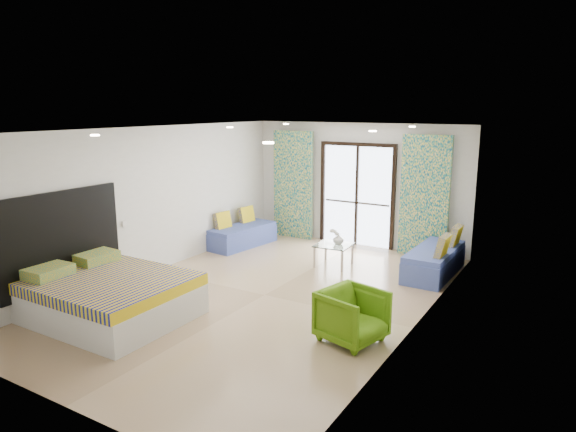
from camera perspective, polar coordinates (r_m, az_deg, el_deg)
The scene contains 24 objects.
floor at distance 8.58m, azimuth -2.61°, elevation -8.76°, with size 5.00×7.50×0.01m, color #9B7D5C, non-canonical shape.
ceiling at distance 8.02m, azimuth -2.80°, elevation 9.57°, with size 5.00×7.50×0.01m, color silver, non-canonical shape.
wall_back at distance 11.45m, azimuth 7.75°, elevation 3.46°, with size 5.00×0.01×2.70m, color silver, non-canonical shape.
wall_front at distance 5.58m, azimuth -24.66°, elevation -6.83°, with size 5.00×0.01×2.70m, color silver, non-canonical shape.
wall_left at distance 9.78m, azimuth -15.01°, elevation 1.67°, with size 0.01×7.50×2.70m, color silver, non-canonical shape.
wall_right at distance 7.15m, azimuth 14.25°, elevation -2.06°, with size 0.01×7.50×2.70m, color silver, non-canonical shape.
balcony_door at distance 11.44m, azimuth 7.68°, elevation 2.99°, with size 1.76×0.08×2.28m.
balcony_rail at distance 11.50m, azimuth 7.65°, elevation 1.48°, with size 1.52×0.03×0.04m, color #595451.
curtain_left at distance 12.00m, azimuth 0.57°, elevation 3.49°, with size 1.00×0.10×2.50m, color beige.
curtain_right at distance 10.79m, azimuth 14.93°, elevation 2.09°, with size 1.00×0.10×2.50m, color beige.
downlight_a at distance 7.49m, azimuth -20.67°, elevation 8.40°, with size 0.12×0.12×0.02m, color #FFE0B2.
downlight_b at distance 5.58m, azimuth -2.20°, elevation 8.14°, with size 0.12×0.12×0.02m, color #FFE0B2.
downlight_c at distance 9.65m, azimuth -6.48°, elevation 9.77°, with size 0.12×0.12×0.02m, color #FFE0B2.
downlight_d at distance 8.26m, azimuth 9.39°, elevation 9.29°, with size 0.12×0.12×0.02m, color #FFE0B2.
downlight_e at distance 11.30m, azimuth -0.23°, elevation 10.19°, with size 0.12×0.12×0.02m, color #FFE0B2.
downlight_f at distance 10.14m, azimuth 13.63°, elevation 9.62°, with size 0.12×0.12×0.02m, color #FFE0B2.
headboard at distance 8.62m, azimuth -23.86°, elevation -2.39°, with size 0.06×2.10×1.50m, color black.
switch_plate at distance 9.37m, azimuth -17.70°, elevation -0.81°, with size 0.02×0.10×0.10m, color silver.
bed at distance 8.07m, azimuth -19.33°, elevation -8.39°, with size 2.23×1.82×0.77m.
daybed_left at distance 11.45m, azimuth -5.12°, elevation -2.08°, with size 0.83×1.71×0.81m.
daybed_right at distance 9.85m, azimuth 16.02°, elevation -4.76°, with size 0.73×1.80×0.88m.
coffee_table at distance 10.00m, azimuth 5.11°, elevation -3.42°, with size 0.70×0.70×0.75m.
vase at distance 9.98m, azimuth 5.62°, elevation -2.55°, with size 0.21×0.22×0.21m, color white.
armchair at distance 6.92m, azimuth 7.15°, elevation -10.68°, with size 0.75×0.70×0.77m, color #548911.
Camera 1 is at (4.44, -6.67, 3.06)m, focal length 32.00 mm.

